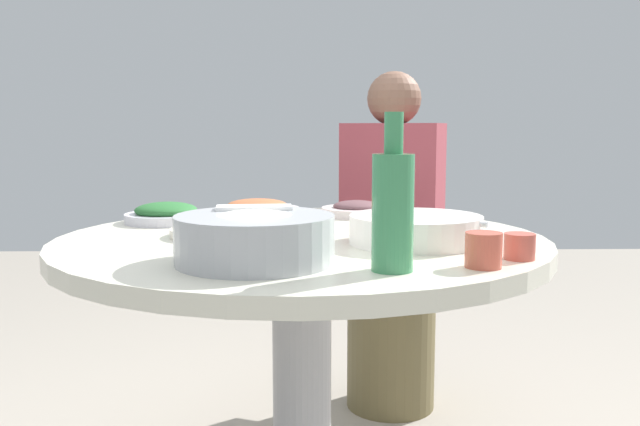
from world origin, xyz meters
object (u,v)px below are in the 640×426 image
at_px(round_dining_table, 302,296).
at_px(diner_left, 393,197).
at_px(tea_cup_near, 519,246).
at_px(stool_for_diner_left, 391,345).
at_px(dish_shrimp, 216,229).
at_px(dish_greens, 166,214).
at_px(dish_tofu_braise, 257,208).
at_px(green_bottle, 393,208).
at_px(tea_cup_far, 484,250).
at_px(rice_bowl, 255,238).
at_px(soup_bowl, 416,230).
at_px(dish_eggplant, 357,209).

distance_m(round_dining_table, diner_left, 0.89).
bearing_deg(tea_cup_near, stool_for_diner_left, 95.30).
height_order(dish_shrimp, dish_greens, dish_greens).
bearing_deg(dish_tofu_braise, stool_for_diner_left, 41.68).
bearing_deg(tea_cup_near, dish_shrimp, 154.91).
distance_m(green_bottle, tea_cup_far, 0.19).
bearing_deg(tea_cup_near, dish_greens, 146.15).
xyz_separation_m(rice_bowl, dish_tofu_braise, (-0.05, 0.73, -0.03)).
relative_size(tea_cup_far, stool_for_diner_left, 0.15).
xyz_separation_m(round_dining_table, diner_left, (0.32, 0.82, 0.15)).
height_order(dish_greens, diner_left, diner_left).
xyz_separation_m(soup_bowl, stool_for_diner_left, (0.07, 0.93, -0.57)).
bearing_deg(dish_shrimp, soup_bowl, -13.86).
height_order(rice_bowl, dish_eggplant, rice_bowl).
distance_m(tea_cup_near, diner_left, 1.11).
relative_size(soup_bowl, diner_left, 0.38).
xyz_separation_m(round_dining_table, tea_cup_far, (0.33, -0.36, 0.18)).
distance_m(dish_eggplant, tea_cup_far, 0.76).
distance_m(dish_eggplant, diner_left, 0.48).
distance_m(soup_bowl, dish_eggplant, 0.49).
bearing_deg(tea_cup_far, dish_tofu_braise, 120.94).
bearing_deg(rice_bowl, round_dining_table, 74.49).
xyz_separation_m(dish_shrimp, stool_for_diner_left, (0.52, 0.81, -0.56)).
relative_size(dish_eggplant, stool_for_diner_left, 0.45).
relative_size(dish_tofu_braise, tea_cup_near, 4.14).
distance_m(tea_cup_far, stool_for_diner_left, 1.31).
bearing_deg(dish_eggplant, soup_bowl, -78.91).
xyz_separation_m(rice_bowl, dish_greens, (-0.28, 0.55, -0.03)).
relative_size(tea_cup_far, diner_left, 0.09).
relative_size(soup_bowl, tea_cup_near, 4.84).
height_order(tea_cup_near, stool_for_diner_left, tea_cup_near).
xyz_separation_m(round_dining_table, dish_eggplant, (0.16, 0.37, 0.16)).
bearing_deg(dish_greens, stool_for_diner_left, 40.06).
bearing_deg(rice_bowl, soup_bowl, 31.14).
height_order(rice_bowl, dish_shrimp, rice_bowl).
bearing_deg(soup_bowl, tea_cup_near, -46.36).
xyz_separation_m(stool_for_diner_left, diner_left, (0.00, 0.00, 0.55)).
bearing_deg(dish_tofu_braise, dish_greens, -143.34).
xyz_separation_m(tea_cup_far, diner_left, (-0.01, 1.18, -0.03)).
xyz_separation_m(dish_eggplant, tea_cup_near, (0.27, -0.66, 0.01)).
height_order(round_dining_table, tea_cup_far, tea_cup_far).
bearing_deg(dish_tofu_braise, rice_bowl, -86.29).
bearing_deg(soup_bowl, diner_left, 85.69).
bearing_deg(tea_cup_near, tea_cup_far, -139.98).
xyz_separation_m(rice_bowl, tea_cup_far, (0.42, -0.05, -0.02)).
xyz_separation_m(round_dining_table, tea_cup_near, (0.42, -0.29, 0.17)).
relative_size(green_bottle, tea_cup_near, 4.66).
height_order(rice_bowl, green_bottle, green_bottle).
height_order(round_dining_table, dish_eggplant, dish_eggplant).
bearing_deg(diner_left, dish_tofu_braise, -138.32).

